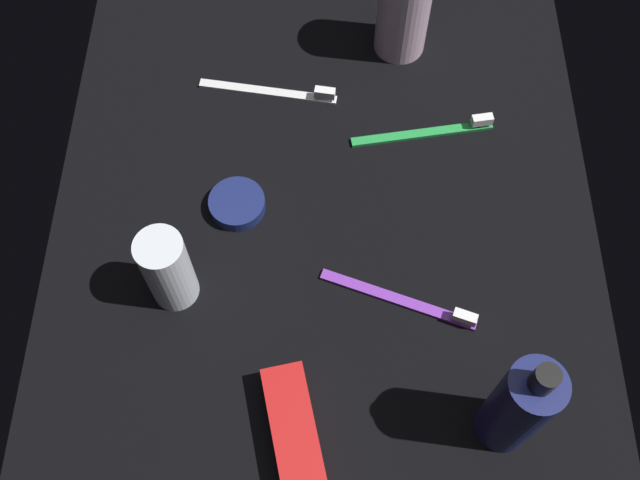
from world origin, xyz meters
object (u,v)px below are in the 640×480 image
(lotion_bottle, at_px, (514,407))
(toothbrush_white, at_px, (273,91))
(deodorant_stick, at_px, (164,269))
(toothbrush_purple, at_px, (404,301))
(toothpaste_box_red, at_px, (294,454))
(bodywash_bottle, at_px, (402,1))
(cream_tin_left, at_px, (234,204))
(toothbrush_green, at_px, (428,131))

(lotion_bottle, height_order, toothbrush_white, lotion_bottle)
(deodorant_stick, distance_m, toothbrush_white, 0.30)
(toothbrush_purple, height_order, toothbrush_white, same)
(toothbrush_white, bearing_deg, toothpaste_box_red, 4.97)
(lotion_bottle, xyz_separation_m, toothbrush_purple, (-0.14, -0.09, -0.07))
(bodywash_bottle, height_order, toothpaste_box_red, bodywash_bottle)
(bodywash_bottle, relative_size, toothbrush_purple, 1.01)
(deodorant_stick, height_order, toothbrush_white, deodorant_stick)
(toothbrush_purple, distance_m, toothbrush_white, 0.33)
(toothbrush_purple, distance_m, toothpaste_box_red, 0.20)
(bodywash_bottle, xyz_separation_m, toothpaste_box_red, (0.54, -0.12, -0.06))
(lotion_bottle, distance_m, toothpaste_box_red, 0.22)
(toothbrush_white, height_order, cream_tin_left, toothbrush_white)
(bodywash_bottle, relative_size, deodorant_stick, 1.60)
(bodywash_bottle, xyz_separation_m, toothbrush_white, (0.08, -0.16, -0.07))
(toothbrush_white, bearing_deg, bodywash_bottle, 117.41)
(toothpaste_box_red, xyz_separation_m, cream_tin_left, (-0.29, -0.08, -0.01))
(toothbrush_green, bearing_deg, lotion_bottle, 7.65)
(deodorant_stick, height_order, toothbrush_purple, deodorant_stick)
(toothbrush_purple, bearing_deg, cream_tin_left, -121.64)
(toothbrush_green, distance_m, toothpaste_box_red, 0.43)
(bodywash_bottle, bearing_deg, cream_tin_left, -38.41)
(lotion_bottle, distance_m, toothbrush_purple, 0.18)
(lotion_bottle, bearing_deg, toothpaste_box_red, -80.87)
(lotion_bottle, xyz_separation_m, deodorant_stick, (-0.15, -0.35, -0.02))
(deodorant_stick, relative_size, toothbrush_white, 0.61)
(deodorant_stick, distance_m, cream_tin_left, 0.13)
(toothbrush_green, height_order, toothpaste_box_red, toothpaste_box_red)
(toothbrush_purple, bearing_deg, deodorant_stick, -92.97)
(toothbrush_white, distance_m, cream_tin_left, 0.17)
(lotion_bottle, bearing_deg, toothbrush_white, -150.05)
(toothbrush_purple, xyz_separation_m, toothbrush_white, (-0.29, -0.16, 0.00))
(toothbrush_green, bearing_deg, toothpaste_box_red, -21.42)
(lotion_bottle, distance_m, toothbrush_white, 0.50)
(lotion_bottle, bearing_deg, bodywash_bottle, -170.67)
(toothbrush_purple, bearing_deg, bodywash_bottle, 179.21)
(toothbrush_white, bearing_deg, toothbrush_purple, 28.29)
(cream_tin_left, bearing_deg, bodywash_bottle, 141.59)
(deodorant_stick, bearing_deg, toothpaste_box_red, 37.92)
(toothbrush_white, height_order, toothpaste_box_red, toothpaste_box_red)
(lotion_bottle, height_order, cream_tin_left, lotion_bottle)
(lotion_bottle, relative_size, toothpaste_box_red, 1.04)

